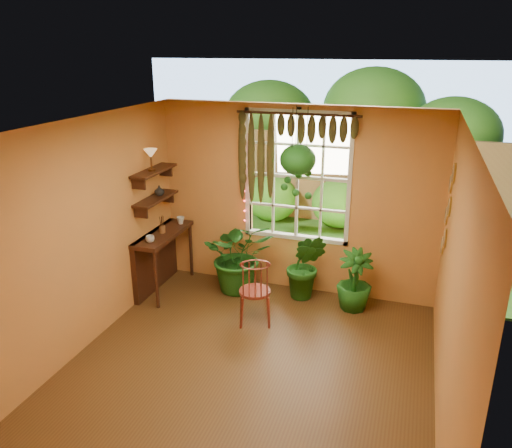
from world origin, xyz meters
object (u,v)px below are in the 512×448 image
at_px(potted_plant_mid, 306,266).
at_px(hanging_basket, 298,163).
at_px(windsor_chair, 255,300).
at_px(potted_plant_left, 239,255).
at_px(counter_ledge, 158,254).

relative_size(potted_plant_mid, hanging_basket, 0.82).
relative_size(windsor_chair, hanging_basket, 0.90).
bearing_deg(potted_plant_left, potted_plant_mid, 3.17).
distance_m(windsor_chair, hanging_basket, 1.89).
bearing_deg(potted_plant_left, counter_ledge, -164.88).
height_order(windsor_chair, potted_plant_left, potted_plant_left).
xyz_separation_m(windsor_chair, hanging_basket, (0.31, 0.87, 1.65)).
height_order(windsor_chair, hanging_basket, hanging_basket).
distance_m(windsor_chair, potted_plant_mid, 1.00).
relative_size(windsor_chair, potted_plant_mid, 1.10).
xyz_separation_m(potted_plant_left, hanging_basket, (0.82, 0.06, 1.41)).
relative_size(potted_plant_left, potted_plant_mid, 1.11).
height_order(potted_plant_left, potted_plant_mid, potted_plant_left).
height_order(windsor_chair, potted_plant_mid, windsor_chair).
height_order(potted_plant_left, hanging_basket, hanging_basket).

